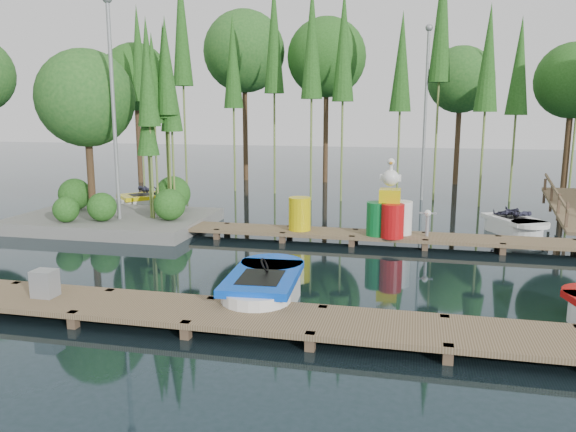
% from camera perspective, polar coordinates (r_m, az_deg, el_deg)
% --- Properties ---
extents(ground_plane, '(90.00, 90.00, 0.00)m').
position_cam_1_polar(ground_plane, '(14.53, -2.37, -4.54)').
color(ground_plane, '#1D2E36').
extents(near_dock, '(18.00, 1.50, 0.50)m').
position_cam_1_polar(near_dock, '(10.39, -8.98, -9.66)').
color(near_dock, brown).
rests_on(near_dock, ground).
extents(far_dock, '(15.00, 1.20, 0.50)m').
position_cam_1_polar(far_dock, '(16.64, 3.21, -1.76)').
color(far_dock, brown).
rests_on(far_dock, ground).
extents(island, '(6.20, 4.20, 6.75)m').
position_cam_1_polar(island, '(19.56, -18.09, 8.35)').
color(island, slate).
rests_on(island, ground).
extents(tree_screen, '(34.42, 18.53, 10.31)m').
position_cam_1_polar(tree_screen, '(24.88, -0.55, 16.05)').
color(tree_screen, '#47311E').
rests_on(tree_screen, ground).
extents(lamp_island, '(0.30, 0.30, 7.25)m').
position_cam_1_polar(lamp_island, '(18.47, -17.39, 11.62)').
color(lamp_island, gray).
rests_on(lamp_island, ground).
extents(lamp_rear, '(0.30, 0.30, 7.25)m').
position_cam_1_polar(lamp_rear, '(24.52, 13.83, 11.48)').
color(lamp_rear, gray).
rests_on(lamp_rear, ground).
extents(boat_blue, '(1.52, 3.04, 1.00)m').
position_cam_1_polar(boat_blue, '(11.36, -2.47, -7.45)').
color(boat_blue, white).
rests_on(boat_blue, ground).
extents(boat_yellow_far, '(2.94, 2.94, 1.44)m').
position_cam_1_polar(boat_yellow_far, '(22.51, -13.75, 1.45)').
color(boat_yellow_far, white).
rests_on(boat_yellow_far, ground).
extents(boat_white_far, '(2.10, 2.67, 1.15)m').
position_cam_1_polar(boat_white_far, '(18.92, 21.97, -0.91)').
color(boat_white_far, white).
rests_on(boat_white_far, ground).
extents(utility_cabinet, '(0.43, 0.36, 0.52)m').
position_cam_1_polar(utility_cabinet, '(11.78, -23.47, -6.30)').
color(utility_cabinet, gray).
rests_on(utility_cabinet, near_dock).
extents(yellow_barrel, '(0.66, 0.66, 0.98)m').
position_cam_1_polar(yellow_barrel, '(16.63, 1.19, 0.23)').
color(yellow_barrel, '#D5C10B').
rests_on(yellow_barrel, far_dock).
extents(drum_cluster, '(1.27, 1.17, 2.20)m').
position_cam_1_polar(drum_cluster, '(16.13, 10.35, 0.28)').
color(drum_cluster, '#0B6729').
rests_on(drum_cluster, far_dock).
extents(seagull_post, '(0.47, 0.26, 0.76)m').
position_cam_1_polar(seagull_post, '(16.30, 13.99, -0.24)').
color(seagull_post, gray).
rests_on(seagull_post, far_dock).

